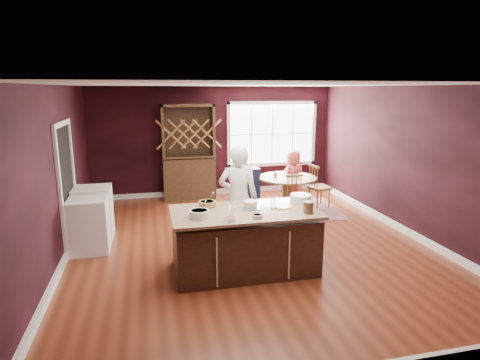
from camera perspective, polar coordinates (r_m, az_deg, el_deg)
name	(u,v)px	position (r m, az deg, el deg)	size (l,w,h in m)	color
room_shell	(249,168)	(6.71, 1.25, 1.77)	(7.00, 7.00, 7.00)	maroon
window	(272,134)	(10.40, 4.57, 6.54)	(2.36, 0.10, 1.66)	white
doorway	(68,188)	(7.29, -23.31, -1.01)	(0.08, 1.26, 2.13)	white
kitchen_island	(244,242)	(5.97, 0.64, -8.79)	(2.12, 1.11, 0.92)	black
dining_table	(287,186)	(8.89, 6.72, -0.92)	(1.29, 1.29, 0.75)	olive
baker	(238,199)	(6.52, -0.23, -2.73)	(0.65, 0.43, 1.78)	silver
layer_cake	(251,205)	(5.88, 1.51, -3.56)	(0.29, 0.29, 0.12)	white
bowl_blue	(199,214)	(5.51, -5.82, -4.81)	(0.28, 0.28, 0.11)	white
bowl_yellow	(207,204)	(5.97, -4.68, -3.44)	(0.25, 0.25, 0.09)	olive
bowl_pink	(230,219)	(5.34, -1.47, -5.60)	(0.16, 0.16, 0.06)	silver
bowl_olive	(257,216)	(5.47, 2.47, -5.18)	(0.14, 0.14, 0.05)	beige
drinking_glass	(273,204)	(5.86, 4.77, -3.45)	(0.08, 0.08, 0.16)	silver
dinner_plate	(282,206)	(6.01, 6.05, -3.77)	(0.27, 0.27, 0.02)	#EDE7C2
white_tub	(301,198)	(6.32, 8.61, -2.56)	(0.33, 0.33, 0.11)	silver
stoneware_crock	(308,207)	(5.75, 9.70, -3.86)	(0.14, 0.14, 0.17)	brown
rug	(287,209)	(9.03, 6.64, -4.17)	(2.24, 1.73, 0.01)	brown
chair_east	(320,186)	(9.24, 11.27, -0.79)	(0.42, 0.40, 1.00)	brown
chair_south	(297,198)	(8.21, 8.09, -2.59)	(0.39, 0.38, 0.94)	brown
chair_north	(292,180)	(9.83, 7.37, 0.02)	(0.40, 0.38, 0.94)	#93582F
seated_woman	(293,177)	(9.40, 7.57, 0.39)	(0.61, 0.40, 1.25)	#D84E4C
high_chair	(250,188)	(8.91, 1.37, -1.08)	(0.40, 0.40, 0.99)	#212C41
toddler	(250,173)	(8.94, 1.48, 1.06)	(0.18, 0.14, 0.26)	#8CA5BF
table_plate	(301,177)	(8.84, 8.63, 0.42)	(0.19, 0.19, 0.01)	beige
table_cup	(275,174)	(8.86, 5.07, 0.80)	(0.11, 0.11, 0.09)	silver
hutch	(188,152)	(9.76, -7.35, 3.94)	(1.25, 0.52, 2.29)	black
washer	(89,225)	(7.08, -20.69, -6.03)	(0.62, 0.60, 0.90)	silver
dryer	(94,213)	(7.68, -20.11, -4.39)	(0.64, 0.62, 0.93)	white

